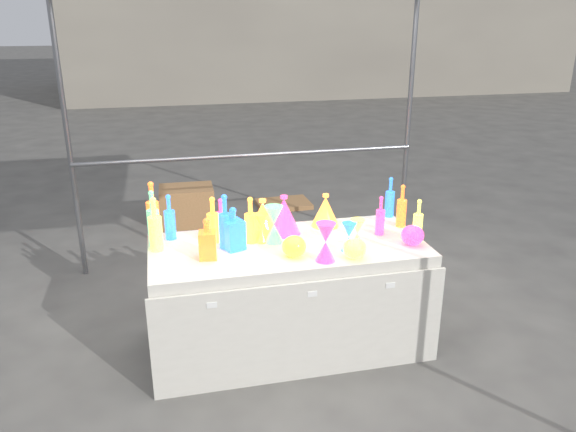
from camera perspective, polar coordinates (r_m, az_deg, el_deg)
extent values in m
plane|color=slate|center=(4.04, 0.00, -12.76)|extent=(80.00, 80.00, 0.00)
cylinder|color=gray|center=(4.96, -21.45, 7.16)|extent=(0.04, 0.04, 2.40)
cylinder|color=gray|center=(5.41, 12.11, 9.05)|extent=(0.04, 0.04, 2.40)
cylinder|color=gray|center=(4.98, -3.86, 6.18)|extent=(3.00, 0.04, 0.04)
cube|color=silver|center=(3.85, 0.00, -8.07)|extent=(1.80, 0.80, 0.75)
cube|color=silver|center=(3.52, 1.56, -11.70)|extent=(1.84, 0.02, 0.68)
cube|color=white|center=(3.30, -7.74, -8.97)|extent=(0.06, 0.00, 0.03)
cube|color=white|center=(3.39, 2.49, -7.93)|extent=(0.06, 0.00, 0.03)
cube|color=white|center=(3.54, 10.36, -6.95)|extent=(0.06, 0.00, 0.03)
cube|color=#AF7E4F|center=(6.19, -10.22, 1.04)|extent=(0.58, 0.43, 0.42)
cube|color=#AF7E4F|center=(6.72, -0.45, 1.24)|extent=(0.64, 0.47, 0.05)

